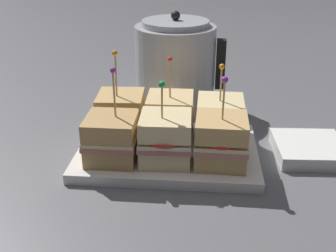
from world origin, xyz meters
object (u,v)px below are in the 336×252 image
Objects in this scene: sandwich_back_center at (170,117)px; sandwich_front_center at (166,139)px; kettle_steel at (176,65)px; serving_platter at (168,152)px; sandwich_back_right at (220,119)px; sandwich_front_left at (112,138)px; sandwich_front_right at (221,141)px; sandwich_back_left at (121,115)px; napkin_stack at (310,149)px.

sandwich_front_center is at bearing -89.01° from sandwich_back_center.
sandwich_front_center is 0.66× the size of kettle_steel.
sandwich_back_right reaches higher than serving_platter.
sandwich_front_left reaches higher than sandwich_front_right.
kettle_steel reaches higher than sandwich_back_right.
sandwich_back_right is (0.09, 0.09, -0.00)m from sandwich_front_center.
sandwich_back_center is at bearing 90.99° from sandwich_front_center.
sandwich_back_center is at bearing 46.23° from sandwich_front_left.
serving_platter is at bearing -152.49° from sandwich_back_right.
sandwich_front_right is at bearing 0.24° from sandwich_front_center.
sandwich_back_right is at bearing 0.56° from sandwich_back_left.
sandwich_front_center is (0.09, 0.00, 0.00)m from sandwich_front_left.
sandwich_back_left is 0.22m from kettle_steel.
sandwich_front_right is 0.13m from sandwich_back_center.
sandwich_back_center reaches higher than sandwich_front_center.
sandwich_front_center reaches higher than serving_platter.
sandwich_front_right reaches higher than sandwich_back_right.
sandwich_front_left is 0.20m from sandwich_back_right.
sandwich_front_center is 0.92× the size of sandwich_back_center.
serving_platter is at bearing 153.63° from sandwich_front_right.
sandwich_front_center is at bearing -44.53° from sandwich_back_left.
napkin_stack reaches higher than serving_platter.
sandwich_back_center is at bearing 135.47° from sandwich_front_right.
napkin_stack is (0.25, 0.07, -0.05)m from sandwich_front_center.
sandwich_front_right is 0.93× the size of sandwich_back_left.
sandwich_back_right is at bearing 172.69° from napkin_stack.
serving_platter is at bearing -88.98° from kettle_steel.
kettle_steel is (-0.01, 0.29, 0.04)m from sandwich_front_center.
kettle_steel is at bearing 91.03° from sandwich_back_center.
kettle_steel is at bearing 108.07° from sandwich_front_right.
sandwich_back_center is (0.09, -0.00, -0.00)m from sandwich_back_left.
sandwich_front_left reaches higher than napkin_stack.
sandwich_front_center is 0.13m from sandwich_back_left.
kettle_steel is 0.35m from napkin_stack.
sandwich_back_right is (0.00, 0.09, -0.00)m from sandwich_front_right.
sandwich_front_right is 0.20m from sandwich_back_left.
kettle_steel is at bearing 73.83° from sandwich_front_left.
serving_platter is at bearing -174.00° from napkin_stack.
kettle_steel is (-0.09, 0.29, 0.04)m from sandwich_front_right.
sandwich_back_left is (-0.09, 0.05, 0.05)m from serving_platter.
serving_platter is 0.07m from sandwich_back_center.
sandwich_front_center reaches higher than napkin_stack.
sandwich_back_right is at bearing 1.68° from sandwich_back_center.
napkin_stack is (0.16, -0.02, -0.04)m from sandwich_back_right.
kettle_steel is at bearing 66.42° from sandwich_back_left.
sandwich_front_center is at bearing -88.98° from kettle_steel.
sandwich_front_left is 0.35m from napkin_stack.
sandwich_back_center reaches higher than sandwich_back_right.
sandwich_back_left is 1.06× the size of sandwich_back_center.
sandwich_back_center is at bearing 90.97° from serving_platter.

